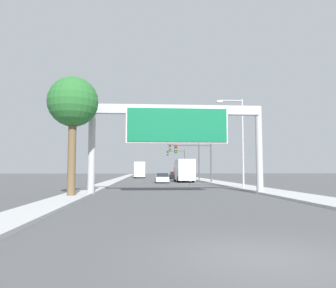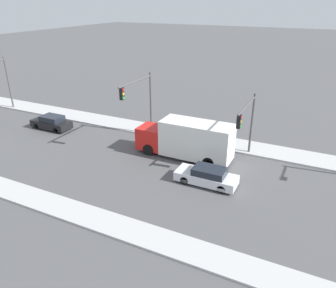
# 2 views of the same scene
# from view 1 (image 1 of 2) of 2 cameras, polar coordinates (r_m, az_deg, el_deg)

# --- Properties ---
(ground_plane) EXTENTS (300.00, 300.00, 0.00)m
(ground_plane) POSITION_cam_1_polar(r_m,az_deg,el_deg) (7.56, 16.03, -18.54)
(ground_plane) COLOR #515154
(sidewalk_right) EXTENTS (3.00, 120.00, 0.15)m
(sidewalk_right) POSITION_cam_1_polar(r_m,az_deg,el_deg) (67.69, 4.60, -5.98)
(sidewalk_right) COLOR #B8B8B8
(sidewalk_right) RESTS_ON ground
(median_strip_left) EXTENTS (2.00, 120.00, 0.15)m
(median_strip_left) POSITION_cam_1_polar(r_m,az_deg,el_deg) (67.08, -8.24, -5.96)
(median_strip_left) COLOR #B8B8B8
(median_strip_left) RESTS_ON ground
(sign_gantry) EXTENTS (13.42, 0.73, 6.82)m
(sign_gantry) POSITION_cam_1_polar(r_m,az_deg,el_deg) (25.13, 1.58, 3.22)
(sign_gantry) COLOR #B2B2B7
(sign_gantry) RESTS_ON ground
(car_far_center) EXTENTS (1.77, 4.62, 1.37)m
(car_far_center) POSITION_cam_1_polar(r_m,az_deg,el_deg) (46.54, -1.07, -5.97)
(car_far_center) COLOR silver
(car_far_center) RESTS_ON ground
(car_mid_center) EXTENTS (1.80, 4.35, 1.47)m
(car_mid_center) POSITION_cam_1_polar(r_m,az_deg,el_deg) (65.51, 1.12, -5.50)
(car_mid_center) COLOR black
(car_mid_center) RESTS_ON ground
(truck_box_primary) EXTENTS (2.33, 7.13, 3.53)m
(truck_box_primary) POSITION_cam_1_polar(r_m,az_deg,el_deg) (73.09, -4.94, -4.53)
(truck_box_primary) COLOR red
(truck_box_primary) RESTS_ON ground
(truck_box_secondary) EXTENTS (2.43, 8.48, 3.35)m
(truck_box_secondary) POSITION_cam_1_polar(r_m,az_deg,el_deg) (49.90, 2.77, -4.66)
(truck_box_secondary) COLOR red
(truck_box_secondary) RESTS_ON ground
(traffic_light_near_intersection) EXTENTS (5.44, 0.32, 5.52)m
(traffic_light_near_intersection) POSITION_cam_1_polar(r_m,az_deg,el_deg) (45.53, 5.18, -1.99)
(traffic_light_near_intersection) COLOR #4C4C4F
(traffic_light_near_intersection) RESTS_ON ground
(traffic_light_mid_block) EXTENTS (5.47, 0.32, 6.38)m
(traffic_light_mid_block) POSITION_cam_1_polar(r_m,az_deg,el_deg) (55.45, 3.64, -1.87)
(traffic_light_mid_block) COLOR #4C4C4F
(traffic_light_mid_block) RESTS_ON ground
(traffic_light_far_intersection) EXTENTS (4.35, 0.32, 6.42)m
(traffic_light_far_intersection) POSITION_cam_1_polar(r_m,az_deg,el_deg) (75.34, 1.89, -2.61)
(traffic_light_far_intersection) COLOR #4C4C4F
(traffic_light_far_intersection) RESTS_ON ground
(palm_tree_foreground) EXTENTS (3.39, 3.39, 8.14)m
(palm_tree_foreground) POSITION_cam_1_polar(r_m,az_deg,el_deg) (23.22, -16.22, 6.73)
(palm_tree_foreground) COLOR brown
(palm_tree_foreground) RESTS_ON ground
(street_lamp_right) EXTENTS (2.59, 0.28, 8.61)m
(street_lamp_right) POSITION_cam_1_polar(r_m,az_deg,el_deg) (31.88, 12.33, 1.43)
(street_lamp_right) COLOR #B2B2B7
(street_lamp_right) RESTS_ON ground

